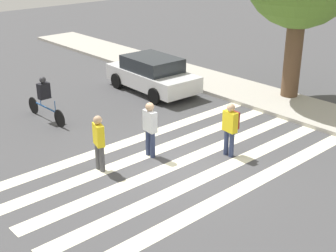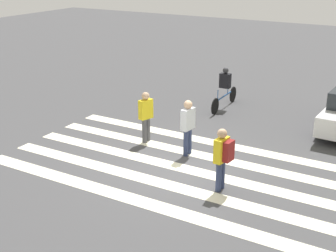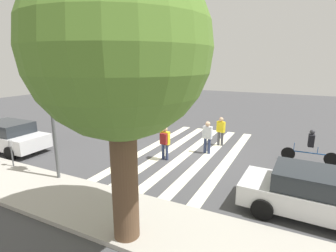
{
  "view_description": "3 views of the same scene",
  "coord_description": "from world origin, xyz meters",
  "px_view_note": "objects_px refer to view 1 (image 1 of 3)",
  "views": [
    {
      "loc": [
        8.61,
        -8.22,
        6.06
      ],
      "look_at": [
        -0.15,
        -0.3,
        1.17
      ],
      "focal_mm": 50.0,
      "sensor_mm": 36.0,
      "label": 1
    },
    {
      "loc": [
        10.28,
        5.55,
        5.55
      ],
      "look_at": [
        0.79,
        0.02,
        1.49
      ],
      "focal_mm": 50.0,
      "sensor_mm": 36.0,
      "label": 2
    },
    {
      "loc": [
        -4.77,
        11.89,
        4.51
      ],
      "look_at": [
        1.05,
        0.21,
        1.33
      ],
      "focal_mm": 28.0,
      "sensor_mm": 36.0,
      "label": 3
    }
  ],
  "objects_px": {
    "pedestrian_adult_yellow_jacket": "(231,125)",
    "cyclist_near_curb": "(44,97)",
    "pedestrian_child_with_backpack": "(150,126)",
    "car_parked_far_curb": "(152,74)",
    "pedestrian_adult_blue_shirt": "(99,140)"
  },
  "relations": [
    {
      "from": "pedestrian_adult_yellow_jacket",
      "to": "car_parked_far_curb",
      "type": "bearing_deg",
      "value": -14.14
    },
    {
      "from": "pedestrian_adult_blue_shirt",
      "to": "car_parked_far_curb",
      "type": "bearing_deg",
      "value": 144.4
    },
    {
      "from": "pedestrian_child_with_backpack",
      "to": "car_parked_far_curb",
      "type": "xyz_separation_m",
      "value": [
        -4.59,
        3.97,
        -0.2
      ]
    },
    {
      "from": "pedestrian_adult_yellow_jacket",
      "to": "pedestrian_child_with_backpack",
      "type": "distance_m",
      "value": 2.32
    },
    {
      "from": "cyclist_near_curb",
      "to": "pedestrian_adult_yellow_jacket",
      "type": "bearing_deg",
      "value": 21.88
    },
    {
      "from": "cyclist_near_curb",
      "to": "car_parked_far_curb",
      "type": "height_order",
      "value": "cyclist_near_curb"
    },
    {
      "from": "pedestrian_adult_yellow_jacket",
      "to": "pedestrian_adult_blue_shirt",
      "type": "bearing_deg",
      "value": 68.22
    },
    {
      "from": "pedestrian_adult_blue_shirt",
      "to": "pedestrian_child_with_backpack",
      "type": "distance_m",
      "value": 1.61
    },
    {
      "from": "cyclist_near_curb",
      "to": "car_parked_far_curb",
      "type": "distance_m",
      "value": 4.84
    },
    {
      "from": "car_parked_far_curb",
      "to": "cyclist_near_curb",
      "type": "bearing_deg",
      "value": -87.91
    },
    {
      "from": "cyclist_near_curb",
      "to": "car_parked_far_curb",
      "type": "bearing_deg",
      "value": 88.39
    },
    {
      "from": "pedestrian_adult_yellow_jacket",
      "to": "pedestrian_child_with_backpack",
      "type": "height_order",
      "value": "pedestrian_child_with_backpack"
    },
    {
      "from": "pedestrian_child_with_backpack",
      "to": "car_parked_far_curb",
      "type": "relative_size",
      "value": 0.39
    },
    {
      "from": "pedestrian_adult_yellow_jacket",
      "to": "cyclist_near_curb",
      "type": "height_order",
      "value": "pedestrian_adult_yellow_jacket"
    },
    {
      "from": "pedestrian_adult_yellow_jacket",
      "to": "cyclist_near_curb",
      "type": "xyz_separation_m",
      "value": [
        -6.12,
        -2.62,
        -0.09
      ]
    }
  ]
}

